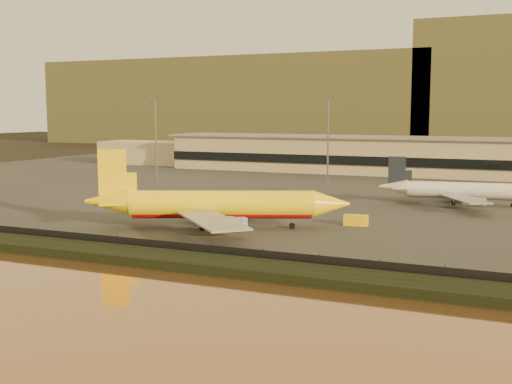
{
  "coord_description": "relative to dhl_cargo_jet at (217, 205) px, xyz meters",
  "views": [
    {
      "loc": [
        43.57,
        -91.95,
        21.15
      ],
      "look_at": [
        -2.09,
        12.0,
        6.92
      ],
      "focal_mm": 45.0,
      "sensor_mm": 36.0,
      "label": 1
    }
  ],
  "objects": [
    {
      "name": "apron_light_masts",
      "position": [
        23.7,
        65.25,
        11.23
      ],
      "size": [
        152.2,
        12.2,
        25.4
      ],
      "color": "slate",
      "rests_on": "tarmac"
    },
    {
      "name": "white_narrowbody_jet",
      "position": [
        37.4,
        48.38,
        -1.06
      ],
      "size": [
        37.37,
        36.15,
        10.74
      ],
      "rotation": [
        0.0,
        0.0,
        0.14
      ],
      "color": "silver",
      "rests_on": "tarmac"
    },
    {
      "name": "terminal_building",
      "position": [
        -5.82,
        115.8,
        1.78
      ],
      "size": [
        202.0,
        25.0,
        12.6
      ],
      "color": "tan",
      "rests_on": "tarmac"
    },
    {
      "name": "gse_vehicle_white",
      "position": [
        -12.76,
        19.39,
        -3.35
      ],
      "size": [
        4.13,
        1.94,
        1.84
      ],
      "primitive_type": "cube",
      "rotation": [
        0.0,
        0.0,
        -0.02
      ],
      "color": "silver",
      "rests_on": "tarmac"
    },
    {
      "name": "embankment",
      "position": [
        8.7,
        -26.75,
        -3.77
      ],
      "size": [
        320.0,
        7.0,
        1.4
      ],
      "primitive_type": "cube",
      "color": "black",
      "rests_on": "ground"
    },
    {
      "name": "tarmac",
      "position": [
        8.7,
        85.25,
        -4.37
      ],
      "size": [
        320.0,
        220.0,
        0.2
      ],
      "primitive_type": "cube",
      "color": "#2D2D2D",
      "rests_on": "ground"
    },
    {
      "name": "gse_vehicle_yellow",
      "position": [
        22.11,
        13.06,
        -3.28
      ],
      "size": [
        4.59,
        2.44,
        1.98
      ],
      "primitive_type": "cube",
      "rotation": [
        0.0,
        0.0,
        0.11
      ],
      "color": "yellow",
      "rests_on": "tarmac"
    },
    {
      "name": "dhl_cargo_jet",
      "position": [
        0.0,
        0.0,
        0.0
      ],
      "size": [
        45.73,
        43.3,
        14.3
      ],
      "rotation": [
        0.0,
        0.0,
        0.4
      ],
      "color": "yellow",
      "rests_on": "tarmac"
    },
    {
      "name": "distant_hills",
      "position": [
        -12.04,
        330.25,
        26.92
      ],
      "size": [
        470.0,
        160.0,
        70.0
      ],
      "color": "brown",
      "rests_on": "ground"
    },
    {
      "name": "perimeter_fence",
      "position": [
        8.7,
        -22.75,
        -3.17
      ],
      "size": [
        300.0,
        0.05,
        2.2
      ],
      "primitive_type": "cube",
      "color": "black",
      "rests_on": "tarmac"
    },
    {
      "name": "ground",
      "position": [
        8.7,
        -9.75,
        -4.47
      ],
      "size": [
        900.0,
        900.0,
        0.0
      ],
      "primitive_type": "plane",
      "color": "black",
      "rests_on": "ground"
    }
  ]
}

